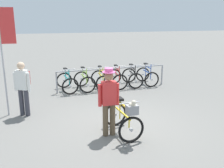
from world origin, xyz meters
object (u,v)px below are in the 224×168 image
Objects in this scene: racked_bike_yellow at (101,80)px; person_with_featured_bike at (109,99)px; racked_bike_teal at (67,82)px; featured_bicycle at (125,118)px; racked_bike_red at (117,78)px; racked_bike_black at (132,77)px; pedestrian_with_backpack at (23,85)px; banner_flag at (6,41)px; racked_bike_lime at (84,81)px; racked_bike_blue at (147,76)px.

racked_bike_yellow is 4.34m from person_with_featured_bike.
racked_bike_teal is 0.97× the size of featured_bicycle.
racked_bike_red is 0.70m from racked_bike_black.
pedestrian_with_backpack reaches higher than racked_bike_black.
person_with_featured_bike reaches higher than racked_bike_teal.
person_with_featured_bike is (-2.16, -4.30, 0.58)m from racked_bike_black.
racked_bike_teal is at bearing -177.44° from racked_bike_black.
person_with_featured_bike is at bearing -81.36° from racked_bike_teal.
person_with_featured_bike is 3.49m from banner_flag.
pedestrian_with_backpack is (-3.57, -2.31, 0.57)m from racked_bike_red.
racked_bike_yellow is at bearing -177.44° from racked_bike_black.
racked_bike_black is at bearing 2.56° from racked_bike_teal.
racked_bike_yellow is 0.98× the size of racked_bike_red.
featured_bicycle is at bearing -112.05° from racked_bike_black.
racked_bike_teal is 4.26m from person_with_featured_bike.
person_with_featured_bike is at bearing -40.31° from banner_flag.
racked_bike_lime is 1.40m from racked_bike_red.
racked_bike_yellow is 1.40m from racked_bike_black.
racked_bike_blue is 0.64× the size of person_with_featured_bike.
racked_bike_red is 0.35× the size of banner_flag.
pedestrian_with_backpack is 1.35m from banner_flag.
racked_bike_blue is 5.12m from featured_bicycle.
racked_bike_lime is at bearing 93.94° from featured_bicycle.
racked_bike_red and racked_bike_blue have the same top height.
pedestrian_with_backpack reaches higher than racked_bike_yellow.
racked_bike_teal is 1.06× the size of racked_bike_red.
racked_bike_lime is 0.70m from racked_bike_yellow.
racked_bike_red is 0.99× the size of racked_bike_black.
racked_bike_lime is 1.00× the size of racked_bike_black.
person_with_featured_bike reaches higher than racked_bike_blue.
banner_flag reaches higher than racked_bike_blue.
racked_bike_blue is at bearing 2.56° from racked_bike_lime.
pedestrian_with_backpack is at bearing -151.23° from racked_bike_black.
person_with_featured_bike is (-1.46, -4.27, 0.58)m from racked_bike_red.
pedestrian_with_backpack is (-1.47, -2.22, 0.57)m from racked_bike_teal.
racked_bike_lime is at bearing -177.44° from racked_bike_blue.
pedestrian_with_backpack is (-4.27, -2.35, 0.57)m from racked_bike_black.
featured_bicycle is at bearing -95.22° from racked_bike_yellow.
racked_bike_teal is 0.38× the size of banner_flag.
racked_bike_blue is at bearing 2.56° from racked_bike_black.
racked_bike_red is at bearing 2.56° from racked_bike_lime.
pedestrian_with_backpack is (-4.97, -2.38, 0.57)m from racked_bike_blue.
racked_bike_blue is at bearing 60.81° from featured_bicycle.
pedestrian_with_backpack is at bearing 139.75° from featured_bicycle.
racked_bike_black is (1.40, 0.06, -0.00)m from racked_bike_yellow.
racked_bike_blue is at bearing 25.55° from pedestrian_with_backpack.
pedestrian_with_backpack is at bearing -123.59° from racked_bike_teal.
racked_bike_red is (2.10, 0.09, 0.00)m from racked_bike_teal.
racked_bike_teal and racked_bike_black have the same top height.
pedestrian_with_backpack is at bearing -154.45° from racked_bike_blue.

